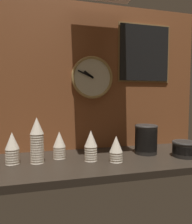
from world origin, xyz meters
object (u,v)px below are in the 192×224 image
cup_stack_left (37,140)px  bowl_stack_far_right (184,148)px  wall_clock (92,78)px  cup_stack_center (91,145)px  cup_stack_far_left (12,148)px  menu_board (144,53)px  cup_stack_center_right (116,149)px  bowl_stack_right (146,139)px  cup_stack_center_left (59,145)px

cup_stack_left → bowl_stack_far_right: (0.91, -0.10, -0.08)m
cup_stack_left → bowl_stack_far_right: cup_stack_left is taller
cup_stack_left → wall_clock: wall_clock is taller
cup_stack_center → cup_stack_far_left: 0.45m
cup_stack_far_left → cup_stack_left: bearing=-6.8°
cup_stack_far_left → wall_clock: bearing=22.0°
menu_board → cup_stack_center_right: bearing=-136.3°
cup_stack_center_right → bowl_stack_far_right: bearing=-1.6°
bowl_stack_far_right → wall_clock: (-0.53, 0.33, 0.47)m
cup_stack_left → menu_board: 1.01m
bowl_stack_right → bowl_stack_far_right: 0.24m
cup_stack_center_left → cup_stack_far_left: (-0.27, -0.04, 0.01)m
cup_stack_center → bowl_stack_far_right: (0.60, -0.07, -0.04)m
cup_stack_center_right → bowl_stack_far_right: size_ratio=1.00×
cup_stack_center_right → bowl_stack_right: size_ratio=0.79×
menu_board → wall_clock: bearing=-178.8°
bowl_stack_far_right → cup_stack_center_left: bearing=168.2°
wall_clock → menu_board: 0.46m
cup_stack_center → cup_stack_far_left: size_ratio=1.00×
cup_stack_far_left → bowl_stack_right: bowl_stack_right is taller
cup_stack_center → bowl_stack_right: size_ratio=0.93×
cup_stack_center_left → bowl_stack_right: 0.58m
bowl_stack_far_right → menu_board: 0.75m
cup_stack_left → cup_stack_center_left: 0.15m
cup_stack_center_right → wall_clock: wall_clock is taller
cup_stack_center → cup_stack_center_left: bearing=152.5°
bowl_stack_right → bowl_stack_far_right: bearing=-31.2°
cup_stack_center_right → cup_stack_left: (-0.45, 0.09, 0.06)m
bowl_stack_far_right → cup_stack_left: bearing=173.5°
cup_stack_far_left → bowl_stack_right: 0.84m
wall_clock → cup_stack_center_left: bearing=-146.3°
cup_stack_center_left → wall_clock: wall_clock is taller
cup_stack_center_left → cup_stack_far_left: cup_stack_far_left is taller
bowl_stack_right → wall_clock: size_ratio=0.64×
cup_stack_center_right → bowl_stack_right: 0.28m
cup_stack_center_left → menu_board: bearing=14.8°
cup_stack_left → cup_stack_center_left: bearing=24.5°
wall_clock → cup_stack_left: bearing=-149.3°
wall_clock → cup_stack_center: bearing=-104.9°
cup_stack_far_left → cup_stack_center_left: bearing=9.2°
cup_stack_center_left → cup_stack_center: bearing=-27.5°
cup_stack_center_right → cup_stack_left: bearing=168.6°
cup_stack_center_right → menu_board: menu_board is taller
cup_stack_center_left → cup_stack_center: size_ratio=0.92×
cup_stack_far_left → wall_clock: (0.52, 0.21, 0.43)m
cup_stack_left → cup_stack_center: (0.31, -0.03, -0.04)m
menu_board → bowl_stack_right: bearing=-112.2°
wall_clock → bowl_stack_far_right: bearing=-31.9°
cup_stack_center_right → menu_board: size_ratio=0.35×
bowl_stack_right → wall_clock: 0.57m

